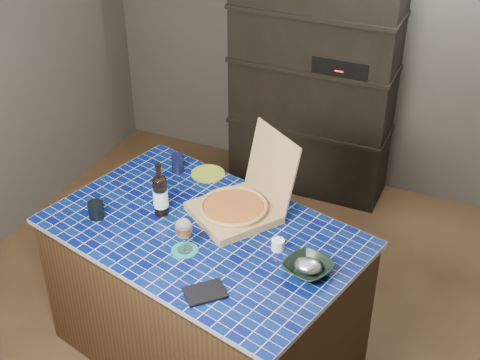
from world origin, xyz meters
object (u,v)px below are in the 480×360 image
at_px(dvd_case, 205,293).
at_px(bowl, 308,268).
at_px(mead_bottle, 160,195).
at_px(kitchen_island, 205,293).
at_px(wine_glass, 184,229).
at_px(pizza_box, 238,205).

height_order(dvd_case, bowl, bowl).
bearing_deg(dvd_case, mead_bottle, -178.77).
height_order(mead_bottle, bowl, mead_bottle).
distance_m(kitchen_island, wine_glass, 0.60).
relative_size(dvd_case, bowl, 0.84).
bearing_deg(mead_bottle, wine_glass, -41.46).
relative_size(pizza_box, wine_glass, 3.27).
xyz_separation_m(kitchen_island, dvd_case, (0.22, -0.43, 0.45)).
height_order(mead_bottle, wine_glass, mead_bottle).
xyz_separation_m(pizza_box, wine_glass, (-0.12, -0.39, 0.07)).
xyz_separation_m(wine_glass, bowl, (0.61, 0.09, -0.11)).
relative_size(wine_glass, dvd_case, 1.02).
distance_m(kitchen_island, dvd_case, 0.66).
distance_m(mead_bottle, wine_glass, 0.35).
bearing_deg(bowl, pizza_box, 149.55).
bearing_deg(dvd_case, bowl, 86.23).
bearing_deg(kitchen_island, mead_bottle, -175.06).
bearing_deg(wine_glass, mead_bottle, 138.54).
distance_m(kitchen_island, pizza_box, 0.55).
bearing_deg(wine_glass, pizza_box, 73.15).
distance_m(kitchen_island, mead_bottle, 0.62).
bearing_deg(mead_bottle, dvd_case, -43.71).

